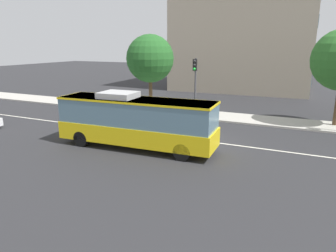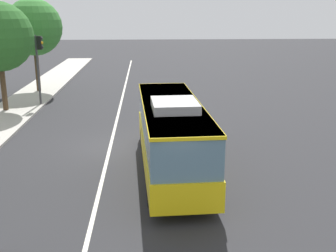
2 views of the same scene
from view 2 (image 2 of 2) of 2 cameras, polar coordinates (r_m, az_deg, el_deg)
name	(u,v)px [view 2 (image 2 of 2)]	position (r m, az deg, el deg)	size (l,w,h in m)	color
ground_plane	(110,147)	(21.99, -7.97, -2.86)	(160.00, 160.00, 0.00)	#28282B
lane_centre_line	(110,147)	(21.98, -7.97, -2.84)	(76.00, 0.16, 0.01)	silver
transit_bus	(171,132)	(18.04, 0.48, -0.84)	(10.10, 2.94, 3.46)	yellow
traffic_light_mid_block	(39,58)	(31.85, -17.36, 8.95)	(0.33, 0.62, 5.20)	#47474C
street_tree_kerbside_centre	(34,27)	(37.29, -18.04, 12.82)	(4.73, 4.73, 7.90)	#4C3823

